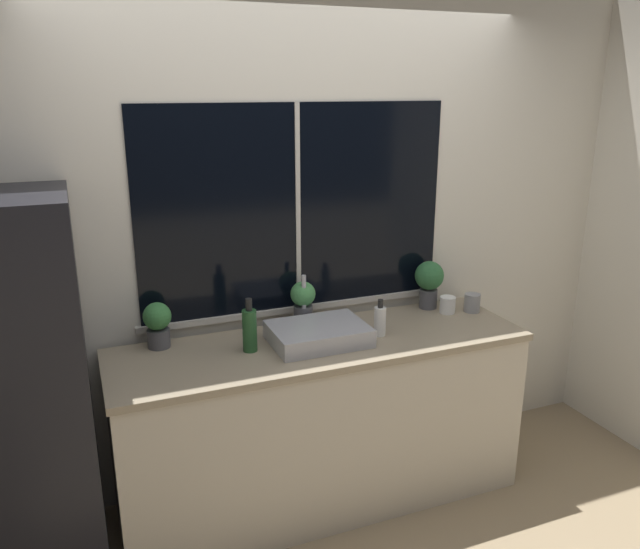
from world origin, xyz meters
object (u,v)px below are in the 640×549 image
Objects in this scene: sink at (318,333)px; potted_plant_center at (303,301)px; mug_grey at (472,303)px; mug_white at (448,305)px; potted_plant_left at (158,323)px; soap_bottle at (380,320)px; bottle_tall at (250,329)px; potted_plant_right at (429,280)px; refrigerator at (12,399)px.

sink reaches higher than potted_plant_center.
potted_plant_center reaches higher than mug_grey.
potted_plant_left is at bearing 175.87° from mug_white.
sink reaches higher than potted_plant_left.
soap_bottle is 1.87× the size of mug_grey.
potted_plant_center is at bearing 30.89° from bottle_tall.
soap_bottle reaches higher than mug_grey.
potted_plant_center is at bearing 180.00° from potted_plant_right.
potted_plant_right is (2.16, 0.22, 0.21)m from refrigerator.
mug_white is at bearing -7.87° from potted_plant_center.
potted_plant_center is 0.93× the size of bottle_tall.
soap_bottle is 0.65m from mug_grey.
potted_plant_center is 0.42m from soap_bottle.
sink reaches higher than mug_white.
potted_plant_right reaches higher than soap_bottle.
potted_plant_right is 0.27m from mug_grey.
soap_bottle is 0.67m from bottle_tall.
sink is 2.45× the size of soap_bottle.
bottle_tall is (0.40, -0.21, -0.01)m from potted_plant_left.
refrigerator reaches higher than potted_plant_center.
potted_plant_right is 1.04× the size of bottle_tall.
bottle_tall is at bearing -149.11° from potted_plant_center.
soap_bottle is at bearing -1.45° from refrigerator.
potted_plant_left reaches higher than mug_grey.
sink reaches higher than mug_grey.
mug_grey is (2.35, 0.08, 0.09)m from refrigerator.
mug_white is (1.57, -0.11, -0.08)m from potted_plant_left.
soap_bottle is at bearing -5.75° from sink.
soap_bottle is (1.71, -0.04, 0.12)m from refrigerator.
refrigerator is 1.42m from potted_plant_center.
potted_plant_center is at bearing 172.13° from mug_white.
potted_plant_left is 0.75m from potted_plant_center.
sink is 1.91× the size of potted_plant_center.
refrigerator is 7.60× the size of potted_plant_left.
bottle_tall is 1.18m from mug_white.
sink is 0.25m from potted_plant_center.
potted_plant_center is at bearing 171.33° from mug_grey.
soap_bottle is (-0.45, -0.27, -0.08)m from potted_plant_right.
refrigerator is 1.39m from sink.
bottle_tall is (-0.35, -0.21, -0.03)m from potted_plant_center.
sink is at bearing -163.15° from potted_plant_right.
potted_plant_left is at bearing 165.98° from soap_bottle.
potted_plant_center is at bearing 140.03° from soap_bottle.
bottle_tall is 2.58× the size of mug_grey.
refrigerator is 18.49× the size of mug_white.
sink is 0.78m from potted_plant_left.
soap_bottle is at bearing -4.91° from bottle_tall.
potted_plant_right is (0.77, 0.23, 0.12)m from sink.
potted_plant_center reaches higher than soap_bottle.
potted_plant_right reaches higher than mug_white.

